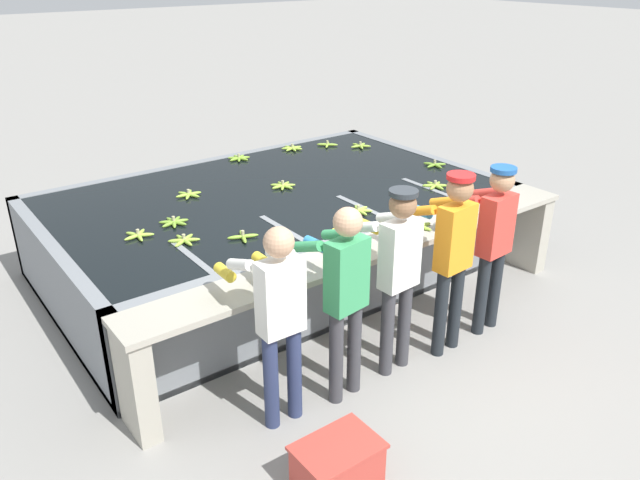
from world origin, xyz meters
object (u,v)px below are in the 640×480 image
worker_1 (343,288)px  worker_0 (278,310)px  worker_2 (396,265)px  crate (337,465)px  banana_bunch_floating_12 (283,186)px  banana_bunch_floating_9 (243,236)px  banana_bunch_floating_1 (138,235)px  banana_bunch_floating_6 (327,144)px  banana_bunch_floating_5 (435,165)px  banana_bunch_floating_0 (184,240)px  banana_bunch_floating_11 (360,146)px  worker_4 (492,235)px  knife_0 (472,212)px  banana_bunch_floating_7 (189,194)px  banana_bunch_ledge_0 (419,226)px  banana_bunch_floating_10 (174,222)px  banana_bunch_floating_3 (239,158)px  banana_bunch_floating_8 (358,210)px  worker_3 (451,247)px  banana_bunch_floating_2 (435,185)px  banana_bunch_floating_4 (292,148)px

worker_1 → worker_0: bearing=175.8°
worker_2 → crate: 1.60m
banana_bunch_floating_12 → banana_bunch_floating_9: bearing=-138.4°
banana_bunch_floating_1 → banana_bunch_floating_6: 3.41m
worker_2 → banana_bunch_floating_5: size_ratio=5.79×
worker_2 → crate: size_ratio=2.90×
banana_bunch_floating_0 → banana_bunch_floating_11: (3.17, 1.38, 0.00)m
worker_4 → banana_bunch_floating_11: worker_4 is taller
knife_0 → worker_4: bearing=-124.4°
banana_bunch_floating_7 → banana_bunch_ledge_0: size_ratio=1.02×
worker_1 → banana_bunch_floating_9: 1.33m
worker_4 → banana_bunch_floating_12: worker_4 is taller
banana_bunch_floating_7 → banana_bunch_floating_10: 0.75m
banana_bunch_floating_3 → worker_2: bearing=-98.8°
knife_0 → crate: 2.99m
banana_bunch_floating_10 → banana_bunch_floating_1: bearing=-166.6°
banana_bunch_floating_0 → banana_bunch_floating_12: 1.63m
banana_bunch_floating_0 → banana_bunch_floating_8: size_ratio=1.00×
banana_bunch_floating_6 → banana_bunch_floating_10: 3.03m
worker_4 → knife_0: (0.36, 0.52, -0.05)m
banana_bunch_floating_9 → banana_bunch_floating_0: bearing=152.3°
banana_bunch_floating_0 → banana_bunch_floating_7: bearing=62.3°
banana_bunch_floating_3 → banana_bunch_floating_5: size_ratio=1.02×
worker_3 → banana_bunch_floating_0: 2.29m
worker_1 → banana_bunch_floating_6: bearing=54.4°
banana_bunch_floating_6 → banana_bunch_floating_8: (-1.18, -2.05, -0.00)m
worker_2 → banana_bunch_floating_2: bearing=35.5°
worker_1 → banana_bunch_floating_7: worker_1 is taller
worker_3 → banana_bunch_floating_12: size_ratio=5.78×
banana_bunch_floating_0 → banana_bunch_floating_10: same height
worker_2 → banana_bunch_floating_4: size_ratio=5.67×
banana_bunch_floating_2 → banana_bunch_floating_4: same height
banana_bunch_floating_0 → banana_bunch_floating_10: bearing=76.7°
banana_bunch_floating_8 → banana_bunch_floating_12: bearing=100.3°
crate → banana_bunch_floating_0: bearing=88.0°
worker_3 → crate: worker_3 is taller
worker_1 → banana_bunch_ledge_0: 1.45m
worker_1 → banana_bunch_floating_4: bearing=61.3°
banana_bunch_floating_6 → banana_bunch_floating_8: 2.37m
banana_bunch_floating_6 → banana_bunch_floating_8: bearing=-119.9°
worker_2 → banana_bunch_ledge_0: worker_2 is taller
banana_bunch_floating_9 → banana_bunch_floating_10: same height
banana_bunch_floating_6 → banana_bunch_floating_9: (-2.40, -1.92, 0.00)m
banana_bunch_floating_2 → banana_bunch_floating_11: 1.72m
banana_bunch_floating_2 → banana_bunch_floating_5: 0.76m
worker_4 → banana_bunch_floating_6: size_ratio=6.81×
banana_bunch_floating_11 → banana_bunch_floating_2: bearing=-101.9°
worker_0 → banana_bunch_floating_2: 3.08m
banana_bunch_floating_6 → banana_bunch_floating_2: bearing=-91.2°
worker_1 → banana_bunch_floating_0: size_ratio=5.65×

